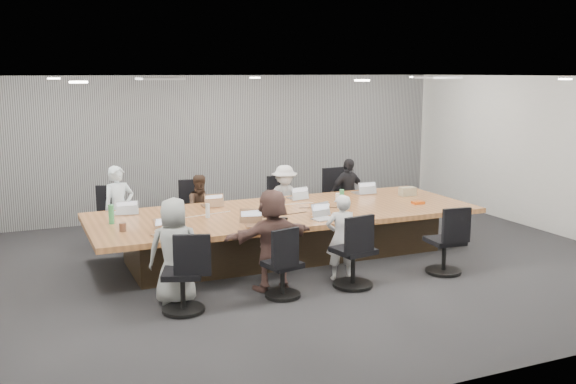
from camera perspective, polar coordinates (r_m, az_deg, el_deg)
name	(u,v)px	position (r m, az deg, el deg)	size (l,w,h in m)	color
floor	(299,265)	(9.75, 0.94, -6.48)	(10.00, 8.00, 0.00)	#28282B
ceiling	(299,77)	(9.31, 0.99, 10.21)	(10.00, 8.00, 0.00)	white
wall_back	(218,145)	(13.15, -6.26, 4.17)	(10.00, 2.80, 0.00)	beige
wall_front	(480,236)	(6.09, 16.73, -3.79)	(10.00, 2.80, 0.00)	beige
wall_right	(555,156)	(12.34, 22.65, 2.99)	(8.00, 2.80, 0.00)	beige
curtain	(219,146)	(13.07, -6.16, 4.13)	(9.80, 0.04, 2.80)	gray
conference_table	(285,231)	(10.08, -0.23, -3.53)	(6.00, 2.20, 0.74)	black
chair_0	(117,222)	(11.07, -15.00, -2.63)	(0.53, 0.53, 0.79)	black
chair_1	(197,215)	(11.34, -8.13, -2.04)	(0.54, 0.54, 0.80)	black
chair_2	(277,209)	(11.82, -0.98, -1.53)	(0.51, 0.51, 0.75)	black
chair_3	(339,200)	(12.34, 4.52, -0.74)	(0.59, 0.59, 0.88)	black
chair_4	(182,280)	(7.89, -9.36, -7.70)	(0.55, 0.55, 0.81)	black
chair_5	(283,270)	(8.30, -0.49, -6.95)	(0.49, 0.49, 0.73)	black
chair_6	(353,256)	(8.71, 5.81, -5.71)	(0.57, 0.57, 0.85)	black
chair_7	(444,246)	(9.52, 13.73, -4.70)	(0.54, 0.54, 0.80)	black
person_0	(119,209)	(10.67, -14.79, -1.46)	(0.51, 0.33, 1.39)	silver
laptop_0	(125,213)	(10.12, -14.32, -1.78)	(0.33, 0.23, 0.02)	#B2B2B7
person_1	(202,209)	(10.97, -7.67, -1.49)	(0.57, 0.44, 1.16)	#38271D
laptop_1	(211,205)	(10.42, -6.87, -1.18)	(0.31, 0.21, 0.02)	#8C6647
person_2	(285,200)	(11.46, -0.31, -0.68)	(0.80, 0.46, 1.24)	#BCBCBC
laptop_2	(297,198)	(10.94, 0.82, -0.53)	(0.31, 0.22, 0.02)	#B2B2B7
person_3	(348,193)	(12.00, 5.31, -0.08)	(0.76, 0.32, 1.29)	black
laptop_3	(362,192)	(11.51, 6.63, -0.04)	(0.34, 0.24, 0.02)	#B2B2B7
person_4	(175,251)	(8.14, -10.03, -5.18)	(0.66, 0.43, 1.35)	gray
laptop_4	(165,235)	(8.64, -10.90, -3.77)	(0.31, 0.22, 0.02)	#8C6647
person_5	(272,239)	(8.52, -1.41, -4.24)	(1.27, 0.40, 1.37)	brown
laptop_5	(257,226)	(9.00, -2.73, -3.00)	(0.33, 0.23, 0.02)	#8C6647
person_6	(341,237)	(8.96, 4.74, -4.03)	(0.44, 0.29, 1.21)	silver
laptop_6	(324,219)	(9.40, 3.18, -2.41)	(0.32, 0.22, 0.02)	#B2B2B7
bottle_green_left	(111,214)	(9.44, -15.44, -1.93)	(0.08, 0.08, 0.28)	#3B9653
bottle_green_right	(342,198)	(10.36, 4.80, -0.50)	(0.07, 0.07, 0.27)	#3B9653
bottle_clear	(208,211)	(9.56, -7.15, -1.66)	(0.06, 0.06, 0.21)	silver
cup_white_far	(276,203)	(10.26, -1.08, -1.03)	(0.09, 0.09, 0.11)	white
cup_white_near	(338,196)	(10.87, 4.47, -0.40)	(0.09, 0.09, 0.11)	white
mug_brown	(123,227)	(8.98, -14.48, -3.04)	(0.10, 0.10, 0.12)	brown
mic_left	(282,219)	(9.37, -0.51, -2.40)	(0.14, 0.09, 0.03)	black
mic_right	(278,208)	(10.13, -0.92, -1.40)	(0.14, 0.09, 0.03)	black
stapler	(325,212)	(9.75, 3.32, -1.82)	(0.15, 0.04, 0.05)	black
canvas_bag	(407,191)	(11.38, 10.56, 0.05)	(0.27, 0.17, 0.15)	tan
snack_packet	(418,202)	(10.72, 11.48, -0.92)	(0.19, 0.13, 0.04)	#C2480E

